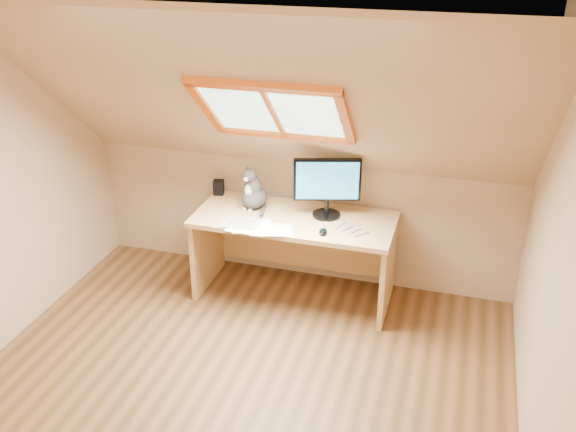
% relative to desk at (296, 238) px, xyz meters
% --- Properties ---
extents(ground, '(3.50, 3.50, 0.00)m').
position_rel_desk_xyz_m(ground, '(-0.05, -1.45, -0.48)').
color(ground, brown).
rests_on(ground, ground).
extents(room_shell, '(3.52, 3.52, 2.41)m').
position_rel_desk_xyz_m(room_shell, '(-0.05, -1.54, 0.95)').
color(room_shell, tan).
rests_on(room_shell, ground).
extents(desk, '(1.53, 0.67, 0.70)m').
position_rel_desk_xyz_m(desk, '(0.00, 0.00, 0.00)').
color(desk, tan).
rests_on(desk, ground).
extents(monitor, '(0.50, 0.21, 0.47)m').
position_rel_desk_xyz_m(monitor, '(0.23, 0.02, 0.49)').
color(monitor, black).
rests_on(monitor, desk).
extents(cat, '(0.26, 0.28, 0.36)m').
position_rel_desk_xyz_m(cat, '(-0.35, 0.01, 0.35)').
color(cat, '#423D3B').
rests_on(cat, desk).
extents(desk_speaker, '(0.10, 0.10, 0.12)m').
position_rel_desk_xyz_m(desk_speaker, '(-0.72, 0.18, 0.28)').
color(desk_speaker, black).
rests_on(desk_speaker, desk).
extents(graphics_tablet, '(0.28, 0.21, 0.01)m').
position_rel_desk_xyz_m(graphics_tablet, '(-0.35, -0.29, 0.22)').
color(graphics_tablet, '#B2B2B7').
rests_on(graphics_tablet, desk).
extents(mouse, '(0.07, 0.11, 0.03)m').
position_rel_desk_xyz_m(mouse, '(0.27, -0.28, 0.23)').
color(mouse, black).
rests_on(mouse, desk).
extents(papers, '(0.35, 0.30, 0.01)m').
position_rel_desk_xyz_m(papers, '(-0.20, -0.33, 0.22)').
color(papers, white).
rests_on(papers, desk).
extents(cables, '(0.51, 0.26, 0.01)m').
position_rel_desk_xyz_m(cables, '(0.37, -0.19, 0.22)').
color(cables, silver).
rests_on(cables, desk).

